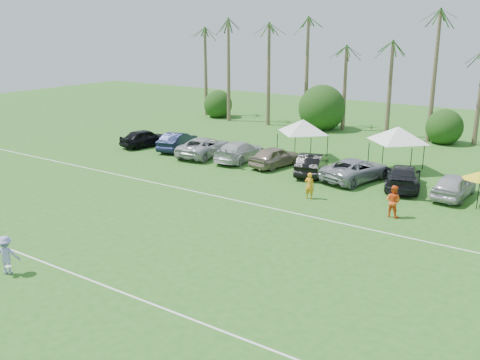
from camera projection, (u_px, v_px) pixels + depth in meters
The scene contains 26 objects.
ground at pixel (34, 293), 21.03m from camera, with size 120.00×120.00×0.00m, color #2C631D.
field_lines at pixel (170, 231), 27.37m from camera, with size 80.00×12.10×0.01m.
palm_tree_0 at pixel (198, 49), 60.98m from camera, with size 2.40×2.40×8.90m.
palm_tree_1 at pixel (234, 42), 58.03m from camera, with size 2.40×2.40×9.90m.
palm_tree_2 at pixel (273, 34), 55.08m from camera, with size 2.40×2.40×10.90m.
palm_tree_3 at pixel (308, 26), 52.67m from camera, with size 2.40×2.40×11.90m.
palm_tree_4 at pixel (344, 54), 51.23m from camera, with size 2.40×2.40×8.90m.
palm_tree_5 at pixel (386, 45), 48.81m from camera, with size 2.40×2.40×9.90m.
palm_tree_6 at pixel (431, 36), 46.41m from camera, with size 2.40×2.40×10.90m.
bush_tree_0 at pixel (225, 100), 61.74m from camera, with size 4.00×4.00×4.00m.
bush_tree_1 at pixel (327, 110), 54.69m from camera, with size 4.00×4.00×4.00m.
bush_tree_2 at pixel (449, 121), 48.19m from camera, with size 4.00×4.00×4.00m.
sideline_player_a at pixel (309, 186), 32.28m from camera, with size 0.60×0.39×1.63m, color orange.
sideline_player_b at pixel (393, 201), 29.19m from camera, with size 0.87×0.68×1.80m, color #F5541B.
canopy_tent_left at pixel (303, 120), 41.40m from camera, with size 4.48×4.48×3.63m.
canopy_tent_right at pixel (399, 127), 37.82m from camera, with size 4.65×4.65×3.77m.
frisbee_player at pixel (6, 255), 22.49m from camera, with size 1.25×1.17×1.69m.
parked_car_0 at pixel (145, 138), 46.21m from camera, with size 1.80×4.48×1.53m, color black.
parked_car_1 at pixel (178, 141), 44.90m from camera, with size 1.61×4.63×1.53m, color #111833.
parked_car_2 at pixel (205, 147), 42.84m from camera, with size 2.53×5.49×1.53m, color #ADAEAF.
parked_car_3 at pixel (240, 151), 41.37m from camera, with size 2.14×5.26×1.53m, color silver.
parked_car_4 at pixel (275, 157), 39.64m from camera, with size 1.80×4.48×1.53m, color gray.
parked_car_5 at pixel (312, 164), 37.65m from camera, with size 1.61×4.63×1.53m, color black.
parked_car_6 at pixel (356, 170), 36.09m from camera, with size 2.53×5.49×1.53m, color gray.
parked_car_7 at pixel (403, 177), 34.42m from camera, with size 2.14×5.26×1.53m, color black.
parked_car_8 at pixel (454, 186), 32.50m from camera, with size 1.80×4.48×1.53m, color #B5B4B8.
Camera 1 is at (17.40, -11.05, 10.16)m, focal length 40.00 mm.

